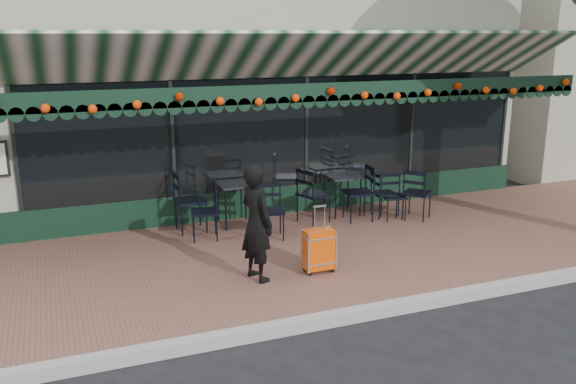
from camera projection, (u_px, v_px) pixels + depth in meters
name	position (u px, v px, depth m)	size (l,w,h in m)	color
ground	(327.00, 322.00, 7.25)	(80.00, 80.00, 0.00)	black
sidewalk	(271.00, 260.00, 9.03)	(18.00, 4.00, 0.15)	brown
curb	(330.00, 319.00, 7.16)	(18.00, 0.16, 0.15)	#9E9E99
restaurant_building	(182.00, 81.00, 13.73)	(12.00, 9.60, 4.50)	gray
woman	(257.00, 223.00, 7.96)	(0.57, 0.38, 1.57)	black
suitcase	(319.00, 250.00, 8.30)	(0.41, 0.23, 0.94)	#E04807
cafe_table_a	(342.00, 179.00, 10.90)	(0.58, 0.58, 0.72)	black
cafe_table_b	(236.00, 187.00, 10.26)	(0.60, 0.60, 0.74)	black
chair_a_left	(358.00, 193.00, 10.58)	(0.48, 0.48, 0.97)	black
chair_a_right	(384.00, 194.00, 10.81)	(0.41, 0.41, 0.82)	black
chair_a_front	(394.00, 197.00, 10.65)	(0.40, 0.40, 0.80)	black
chair_a_extra	(417.00, 194.00, 10.68)	(0.45, 0.45, 0.91)	black
chair_b_left	(204.00, 213.00, 9.61)	(0.43, 0.43, 0.87)	black
chair_b_right	(314.00, 195.00, 10.49)	(0.48, 0.48, 0.96)	black
chair_b_front	(271.00, 212.00, 9.65)	(0.44, 0.44, 0.88)	black
chair_solo	(191.00, 201.00, 10.00)	(0.50, 0.50, 1.00)	black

